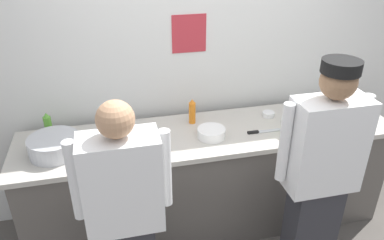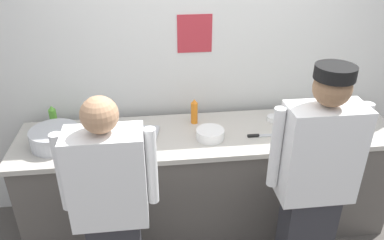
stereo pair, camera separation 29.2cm
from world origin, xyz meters
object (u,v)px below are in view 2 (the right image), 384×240
at_px(chef_near_left, 111,209).
at_px(deli_cup, 355,123).
at_px(plate_stack_front, 210,134).
at_px(sheet_tray, 127,137).
at_px(squeeze_bottle_primary, 53,118).
at_px(ramekin_orange_sauce, 291,126).
at_px(chefs_knife, 262,135).
at_px(chef_center, 314,182).
at_px(squeeze_bottle_secondary, 292,128).
at_px(ramekin_yellow_sauce, 273,118).
at_px(plate_stack_rear, 325,130).
at_px(mixing_bowl_steel, 55,137).
at_px(ramekin_red_sauce, 320,119).
at_px(squeeze_bottle_spare, 194,112).

distance_m(chef_near_left, deli_cup, 1.99).
relative_size(plate_stack_front, sheet_tray, 0.48).
xyz_separation_m(squeeze_bottle_primary, ramekin_orange_sauce, (1.87, -0.23, -0.07)).
height_order(squeeze_bottle_primary, chefs_knife, squeeze_bottle_primary).
relative_size(chef_center, plate_stack_front, 7.91).
relative_size(squeeze_bottle_secondary, ramekin_orange_sauce, 2.08).
height_order(squeeze_bottle_primary, ramekin_yellow_sauce, squeeze_bottle_primary).
bearing_deg(plate_stack_rear, squeeze_bottle_secondary, -173.10).
xyz_separation_m(mixing_bowl_steel, ramekin_yellow_sauce, (1.71, 0.19, -0.04)).
bearing_deg(plate_stack_rear, ramekin_yellow_sauce, 139.08).
bearing_deg(plate_stack_rear, plate_stack_front, 176.14).
xyz_separation_m(ramekin_red_sauce, chefs_knife, (-0.53, -0.17, -0.02)).
relative_size(squeeze_bottle_spare, deli_cup, 2.36).
relative_size(mixing_bowl_steel, ramekin_orange_sauce, 3.65).
height_order(sheet_tray, chefs_knife, sheet_tray).
bearing_deg(sheet_tray, chefs_knife, -5.33).
distance_m(plate_stack_front, ramekin_red_sauce, 0.95).
distance_m(chef_center, deli_cup, 0.86).
height_order(squeeze_bottle_secondary, squeeze_bottle_spare, squeeze_bottle_spare).
distance_m(mixing_bowl_steel, squeeze_bottle_primary, 0.27).
xyz_separation_m(chef_near_left, squeeze_bottle_spare, (0.62, 0.88, 0.19)).
relative_size(sheet_tray, squeeze_bottle_spare, 2.11).
bearing_deg(chef_center, squeeze_bottle_primary, 153.16).
relative_size(chef_center, sheet_tray, 3.79).
height_order(plate_stack_rear, ramekin_orange_sauce, plate_stack_rear).
relative_size(chef_near_left, chefs_knife, 5.77).
bearing_deg(squeeze_bottle_spare, plate_stack_front, -71.14).
distance_m(chef_center, plate_stack_front, 0.84).
bearing_deg(deli_cup, mixing_bowl_steel, 179.57).
bearing_deg(squeeze_bottle_primary, chefs_knife, -11.25).
height_order(squeeze_bottle_spare, ramekin_orange_sauce, squeeze_bottle_spare).
relative_size(chef_near_left, ramekin_yellow_sauce, 15.57).
distance_m(mixing_bowl_steel, squeeze_bottle_secondary, 1.75).
xyz_separation_m(plate_stack_rear, ramekin_yellow_sauce, (-0.32, 0.28, -0.02)).
bearing_deg(chef_near_left, squeeze_bottle_spare, 54.78).
xyz_separation_m(ramekin_yellow_sauce, chefs_knife, (-0.16, -0.24, -0.02)).
bearing_deg(plate_stack_front, sheet_tray, 173.05).
bearing_deg(chefs_knife, plate_stack_rear, -4.73).
bearing_deg(mixing_bowl_steel, ramekin_yellow_sauce, 6.20).
height_order(plate_stack_rear, mixing_bowl_steel, mixing_bowl_steel).
relative_size(chef_near_left, squeeze_bottle_spare, 7.47).
relative_size(plate_stack_rear, ramekin_red_sauce, 2.12).
xyz_separation_m(squeeze_bottle_secondary, deli_cup, (0.56, 0.11, -0.06)).
bearing_deg(ramekin_yellow_sauce, chef_center, -88.88).
bearing_deg(ramekin_red_sauce, squeeze_bottle_spare, 173.78).
distance_m(plate_stack_front, squeeze_bottle_secondary, 0.61).
xyz_separation_m(squeeze_bottle_secondary, squeeze_bottle_spare, (-0.69, 0.35, 0.00)).
bearing_deg(chef_near_left, plate_stack_front, 41.09).
bearing_deg(ramekin_orange_sauce, squeeze_bottle_primary, 172.96).
relative_size(mixing_bowl_steel, squeeze_bottle_primary, 1.80).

